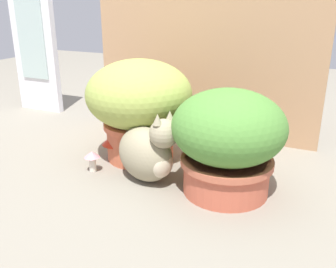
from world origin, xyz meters
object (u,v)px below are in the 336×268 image
at_px(mushroom_ornament_pink, 92,158).
at_px(leafy_planter, 228,139).
at_px(grass_planter, 139,104).
at_px(cat, 148,152).
at_px(mushroom_ornament_red, 116,140).

bearing_deg(mushroom_ornament_pink, leafy_planter, 6.78).
distance_m(leafy_planter, mushroom_ornament_pink, 0.58).
distance_m(grass_planter, mushroom_ornament_pink, 0.31).
height_order(cat, mushroom_ornament_pink, cat).
bearing_deg(cat, mushroom_ornament_red, 152.62).
xyz_separation_m(grass_planter, mushroom_ornament_pink, (-0.11, -0.22, -0.19)).
distance_m(leafy_planter, mushroom_ornament_red, 0.54).
height_order(grass_planter, mushroom_ornament_pink, grass_planter).
height_order(leafy_planter, cat, leafy_planter).
relative_size(grass_planter, mushroom_ornament_pink, 5.15).
height_order(leafy_planter, mushroom_ornament_pink, leafy_planter).
bearing_deg(leafy_planter, mushroom_ornament_red, 172.43).
distance_m(grass_planter, mushroom_ornament_red, 0.19).
height_order(leafy_planter, mushroom_ornament_red, leafy_planter).
bearing_deg(cat, grass_planter, 126.23).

